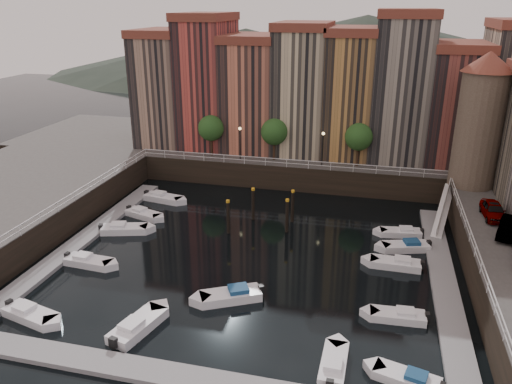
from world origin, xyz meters
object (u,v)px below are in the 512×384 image
(car_a, at_px, (493,211))
(car_b, at_px, (510,229))
(boat_left_0, at_px, (30,314))
(boat_left_1, at_px, (88,261))
(mooring_pilings, at_px, (265,211))
(corner_tower, at_px, (480,118))
(gangway, at_px, (444,208))
(boat_left_2, at_px, (123,229))

(car_a, relative_size, car_b, 0.95)
(car_a, bearing_deg, boat_left_0, -152.72)
(boat_left_1, bearing_deg, car_b, 16.51)
(boat_left_0, xyz_separation_m, car_b, (34.27, 15.81, 3.39))
(mooring_pilings, relative_size, boat_left_0, 1.28)
(corner_tower, relative_size, car_a, 3.23)
(mooring_pilings, bearing_deg, boat_left_0, -123.57)
(mooring_pilings, relative_size, boat_left_1, 1.33)
(mooring_pilings, height_order, car_b, car_b)
(mooring_pilings, height_order, boat_left_0, mooring_pilings)
(boat_left_0, relative_size, car_a, 1.09)
(corner_tower, bearing_deg, car_b, -84.09)
(boat_left_0, bearing_deg, boat_left_1, 105.19)
(corner_tower, bearing_deg, mooring_pilings, -156.08)
(gangway, height_order, car_a, car_a)
(mooring_pilings, xyz_separation_m, car_a, (20.81, 0.11, 2.08))
(car_b, bearing_deg, boat_left_1, -148.22)
(corner_tower, relative_size, boat_left_2, 2.88)
(car_a, distance_m, car_b, 3.68)
(gangway, height_order, boat_left_1, gangway)
(boat_left_1, bearing_deg, corner_tower, 35.13)
(corner_tower, distance_m, boat_left_1, 40.14)
(gangway, height_order, boat_left_0, gangway)
(boat_left_0, distance_m, boat_left_2, 14.60)
(mooring_pilings, relative_size, car_b, 1.32)
(boat_left_2, height_order, car_b, car_b)
(car_a, height_order, car_b, car_b)
(corner_tower, distance_m, car_b, 14.09)
(corner_tower, bearing_deg, boat_left_0, -139.40)
(boat_left_0, xyz_separation_m, boat_left_2, (-0.37, 14.59, 0.01))
(boat_left_2, relative_size, car_a, 1.12)
(mooring_pilings, height_order, car_a, car_a)
(boat_left_0, relative_size, car_b, 1.03)
(gangway, distance_m, car_a, 5.89)
(corner_tower, bearing_deg, boat_left_2, -157.71)
(boat_left_0, bearing_deg, boat_left_2, 105.16)
(boat_left_0, bearing_deg, corner_tower, 54.30)
(boat_left_1, bearing_deg, gangway, 31.23)
(mooring_pilings, bearing_deg, boat_left_2, -160.27)
(corner_tower, height_order, mooring_pilings, corner_tower)
(boat_left_0, bearing_deg, gangway, 52.01)
(boat_left_1, distance_m, car_a, 35.90)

